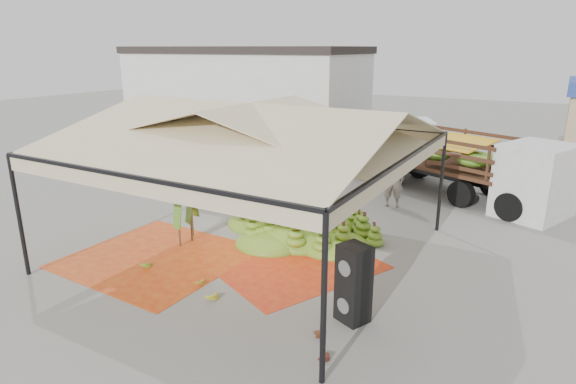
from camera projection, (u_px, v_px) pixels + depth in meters
The scene contains 17 objects.
ground at pixel (255, 250), 13.23m from camera, with size 90.00×90.00×0.00m, color slate.
canopy_tent at pixel (252, 131), 12.28m from camera, with size 8.10×8.10×4.00m.
building_white at pixel (244, 93), 28.84m from camera, with size 14.30×6.30×5.40m.
tarp_left at pixel (157, 257), 12.74m from camera, with size 4.25×4.04×0.01m, color #C65C12.
tarp_right at pixel (290, 261), 12.51m from camera, with size 3.69×3.87×0.01m, color #C64B12.
banana_heap at pixel (297, 219), 14.02m from camera, with size 5.12×4.20×1.10m, color #5A7D1A.
hand_yellow_a at pixel (209, 294), 10.63m from camera, with size 0.49×0.40×0.22m, color gold.
hand_yellow_b at pixel (198, 281), 11.28m from camera, with size 0.40×0.33×0.18m, color #B68624.
hand_red_a at pixel (320, 354), 8.55m from camera, with size 0.45×0.37×0.20m, color #5A1714.
hand_red_b at pixel (314, 333), 9.21m from camera, with size 0.39×0.32×0.18m, color #5E3215.
hand_green at pixel (145, 263), 12.21m from camera, with size 0.42×0.34×0.19m, color #537E1A.
hanging_bunches at pixel (318, 165), 11.65m from camera, with size 1.74×0.24×0.20m.
speaker_stack at pixel (354, 284), 9.60m from camera, with size 0.75×0.71×1.63m.
banana_leaves at pixel (183, 241), 13.85m from camera, with size 0.96×1.36×3.70m, color #407B20, non-canonical shape.
vendor at pixel (393, 179), 16.55m from camera, with size 0.72×0.47×1.98m, color gray.
truck_left at pixel (364, 138), 22.05m from camera, with size 6.81×4.73×2.22m.
truck_right at pixel (473, 160), 17.22m from camera, with size 7.33×4.80×2.39m.
Camera 1 is at (6.87, -10.14, 5.34)m, focal length 30.00 mm.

